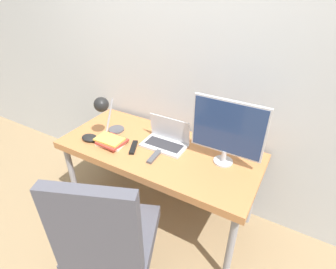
{
  "coord_description": "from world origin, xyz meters",
  "views": [
    {
      "loc": [
        0.92,
        -1.1,
        1.92
      ],
      "look_at": [
        0.11,
        0.32,
        0.91
      ],
      "focal_mm": 28.0,
      "sensor_mm": 36.0,
      "label": 1
    }
  ],
  "objects_px": {
    "desk_lamp": "(104,109)",
    "office_chair": "(108,238)",
    "monitor": "(228,130)",
    "game_controller": "(90,138)",
    "laptop": "(166,140)",
    "book_stack": "(111,142)"
  },
  "relations": [
    {
      "from": "office_chair",
      "to": "game_controller",
      "type": "bearing_deg",
      "value": 139.06
    },
    {
      "from": "desk_lamp",
      "to": "office_chair",
      "type": "xyz_separation_m",
      "value": [
        0.6,
        -0.72,
        -0.37
      ]
    },
    {
      "from": "laptop",
      "to": "desk_lamp",
      "type": "relative_size",
      "value": 0.97
    },
    {
      "from": "laptop",
      "to": "desk_lamp",
      "type": "height_order",
      "value": "desk_lamp"
    },
    {
      "from": "office_chair",
      "to": "book_stack",
      "type": "distance_m",
      "value": 0.82
    },
    {
      "from": "office_chair",
      "to": "book_stack",
      "type": "relative_size",
      "value": 4.64
    },
    {
      "from": "office_chair",
      "to": "book_stack",
      "type": "xyz_separation_m",
      "value": [
        -0.5,
        0.64,
        0.14
      ]
    },
    {
      "from": "office_chair",
      "to": "game_controller",
      "type": "height_order",
      "value": "office_chair"
    },
    {
      "from": "office_chair",
      "to": "monitor",
      "type": "bearing_deg",
      "value": 66.82
    },
    {
      "from": "monitor",
      "to": "office_chair",
      "type": "relative_size",
      "value": 0.46
    },
    {
      "from": "laptop",
      "to": "office_chair",
      "type": "height_order",
      "value": "office_chair"
    },
    {
      "from": "monitor",
      "to": "office_chair",
      "type": "xyz_separation_m",
      "value": [
        -0.37,
        -0.87,
        -0.39
      ]
    },
    {
      "from": "desk_lamp",
      "to": "game_controller",
      "type": "distance_m",
      "value": 0.28
    },
    {
      "from": "monitor",
      "to": "desk_lamp",
      "type": "xyz_separation_m",
      "value": [
        -0.98,
        -0.15,
        -0.02
      ]
    },
    {
      "from": "game_controller",
      "to": "office_chair",
      "type": "bearing_deg",
      "value": -40.94
    },
    {
      "from": "laptop",
      "to": "monitor",
      "type": "height_order",
      "value": "monitor"
    },
    {
      "from": "office_chair",
      "to": "game_controller",
      "type": "xyz_separation_m",
      "value": [
        -0.7,
        0.6,
        0.13
      ]
    },
    {
      "from": "desk_lamp",
      "to": "office_chair",
      "type": "distance_m",
      "value": 1.01
    },
    {
      "from": "book_stack",
      "to": "game_controller",
      "type": "xyz_separation_m",
      "value": [
        -0.2,
        -0.03,
        -0.01
      ]
    },
    {
      "from": "laptop",
      "to": "game_controller",
      "type": "height_order",
      "value": "laptop"
    },
    {
      "from": "laptop",
      "to": "desk_lamp",
      "type": "bearing_deg",
      "value": -164.51
    },
    {
      "from": "monitor",
      "to": "office_chair",
      "type": "distance_m",
      "value": 1.03
    }
  ]
}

